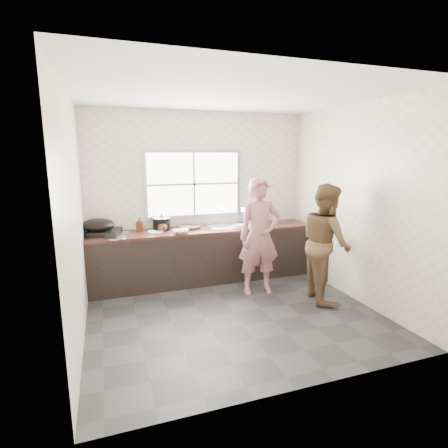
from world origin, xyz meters
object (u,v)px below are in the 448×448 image
object	(u,v)px
glass_jar	(160,226)
woman	(259,240)
bowl_crabs	(254,226)
burner	(105,232)
bottle_brown_tall	(140,225)
wok	(98,225)
plate_food	(155,232)
dish_rack	(254,215)
bowl_mince	(180,232)
black_pot	(162,224)
cutting_board	(190,227)
bowl_held	(238,226)
bottle_green	(162,220)
pot_lid_right	(121,233)
bottle_brown_short	(163,226)
pot_lid_left	(116,238)
person_side	(326,242)

from	to	relation	value
glass_jar	woman	bearing A→B (deg)	-37.30
bowl_crabs	burner	xyz separation A→B (m)	(-2.28, 0.32, 0.00)
bottle_brown_tall	wok	size ratio (longest dim) A/B	0.41
plate_food	burner	bearing A→B (deg)	170.94
glass_jar	burner	xyz separation A→B (m)	(-0.83, -0.12, -0.02)
bottle_brown_tall	dish_rack	world-z (taller)	dish_rack
burner	wok	distance (m)	0.15
bowl_mince	black_pot	size ratio (longest dim) A/B	0.79
cutting_board	bowl_held	size ratio (longest dim) A/B	1.71
bowl_mince	woman	bearing A→B (deg)	-27.36
bottle_green	pot_lid_right	size ratio (longest dim) A/B	1.04
wok	dish_rack	size ratio (longest dim) A/B	1.30
woman	cutting_board	xyz separation A→B (m)	(-0.82, 0.87, 0.08)
bowl_mince	bowl_held	xyz separation A→B (m)	(0.96, 0.10, 0.01)
bowl_mince	bowl_crabs	bearing A→B (deg)	0.00
bottle_brown_tall	dish_rack	size ratio (longest dim) A/B	0.54
bowl_mince	glass_jar	bearing A→B (deg)	118.77
bottle_brown_tall	glass_jar	size ratio (longest dim) A/B	2.07
bottle_green	wok	bearing A→B (deg)	-171.16
pot_lid_right	bowl_held	bearing A→B (deg)	-5.12
bowl_crabs	dish_rack	bearing A→B (deg)	66.58
bowl_mince	black_pot	bearing A→B (deg)	123.64
woman	bowl_crabs	xyz separation A→B (m)	(0.16, 0.54, 0.09)
bottle_brown_short	pot_lid_left	distance (m)	0.75
person_side	bowl_held	bearing A→B (deg)	48.92
person_side	bottle_green	world-z (taller)	person_side
cutting_board	plate_food	bearing A→B (deg)	-167.34
black_pot	person_side	bearing A→B (deg)	-33.96
woman	plate_food	bearing A→B (deg)	157.78
bottle_green	burner	world-z (taller)	bottle_green
bowl_mince	burner	distance (m)	1.12
bowl_held	bowl_crabs	bearing A→B (deg)	-22.90
wok	pot_lid_right	bearing A→B (deg)	-4.41
bottle_brown_tall	person_side	bearing A→B (deg)	-30.24
bowl_crabs	pot_lid_right	world-z (taller)	bowl_crabs
plate_food	glass_jar	bearing A→B (deg)	66.92
burner	pot_lid_right	bearing A→B (deg)	-13.31
bowl_held	pot_lid_right	size ratio (longest dim) A/B	0.77
bottle_green	bottle_brown_short	distance (m)	0.21
woman	bowl_held	bearing A→B (deg)	103.93
person_side	bottle_brown_short	xyz separation A→B (m)	(-2.05, 1.28, 0.12)
black_pot	pot_lid_left	bearing A→B (deg)	-154.34
bowl_held	bottle_green	bearing A→B (deg)	163.93
person_side	bowl_crabs	xyz separation A→B (m)	(-0.62, 1.04, 0.07)
woman	bottle_brown_tall	world-z (taller)	woman
burner	dish_rack	size ratio (longest dim) A/B	1.18
bowl_crabs	burner	distance (m)	2.30
plate_food	person_side	bearing A→B (deg)	-29.89
cutting_board	glass_jar	xyz separation A→B (m)	(-0.47, 0.11, 0.03)
bowl_mince	pot_lid_left	xyz separation A→B (m)	(-0.93, 0.00, -0.02)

